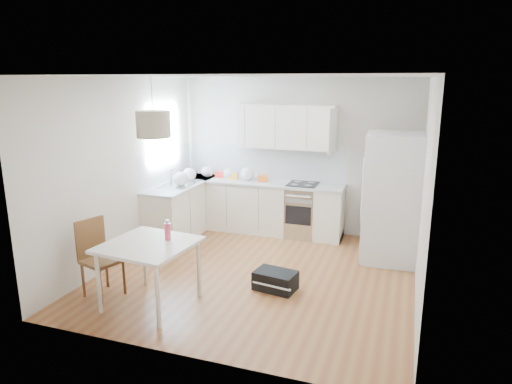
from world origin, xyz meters
TOP-DOWN VIEW (x-y plane):
  - floor at (0.00, 0.00)m, footprint 4.20×4.20m
  - ceiling at (0.00, 0.00)m, footprint 4.20×4.20m
  - wall_back at (0.00, 2.10)m, footprint 4.20×0.00m
  - wall_left at (-2.10, 0.00)m, footprint 0.00×4.20m
  - wall_right at (2.10, 0.00)m, footprint 0.00×4.20m
  - window_glassblock at (-2.09, 1.15)m, footprint 0.02×1.00m
  - cabinets_back at (-0.60, 1.80)m, footprint 3.00×0.60m
  - cabinets_left at (-1.80, 1.20)m, footprint 0.60×1.80m
  - counter_back at (-0.60, 1.80)m, footprint 3.02×0.64m
  - counter_left at (-1.80, 1.20)m, footprint 0.64×1.82m
  - backsplash_back at (-0.60, 2.09)m, footprint 3.00×0.01m
  - backsplash_left at (-2.09, 1.20)m, footprint 0.01×1.80m
  - upper_cabinets at (-0.15, 1.94)m, footprint 1.70×0.32m
  - range_oven at (0.20, 1.80)m, footprint 0.50×0.61m
  - sink at (-1.80, 1.15)m, footprint 0.50×0.80m
  - refrigerator at (1.71, 1.24)m, footprint 0.95×1.00m
  - dining_table at (-0.93, -1.27)m, footprint 1.09×1.09m
  - dining_chair at (-1.62, -1.26)m, footprint 0.51×0.51m
  - drink_bottle at (-0.77, -1.09)m, footprint 0.07×0.07m
  - gym_bag at (0.37, -0.38)m, footprint 0.58×0.43m
  - pendant_lamp at (-0.79, -1.24)m, footprint 0.40×0.40m
  - grocery_bag_a at (-1.60, 1.81)m, footprint 0.22×0.19m
  - grocery_bag_b at (-1.17, 1.82)m, footprint 0.21×0.18m
  - grocery_bag_c at (-0.81, 1.80)m, footprint 0.26×0.22m
  - grocery_bag_d at (-1.78, 1.46)m, footprint 0.24×0.21m
  - grocery_bag_e at (-1.72, 1.03)m, footprint 0.26×0.22m
  - snack_orange at (-0.52, 1.79)m, footprint 0.19×0.15m
  - snack_yellow at (-1.09, 1.81)m, footprint 0.15×0.09m
  - snack_red at (-1.38, 1.86)m, footprint 0.17×0.13m

SIDE VIEW (x-z plane):
  - floor at x=0.00m, z-range 0.00..0.00m
  - gym_bag at x=0.37m, z-range 0.00..0.24m
  - cabinets_back at x=-0.60m, z-range 0.00..0.88m
  - cabinets_left at x=-1.80m, z-range 0.00..0.88m
  - range_oven at x=0.20m, z-range 0.00..0.88m
  - dining_chair at x=-1.62m, z-range 0.00..0.98m
  - dining_table at x=-0.93m, z-range 0.31..1.09m
  - counter_back at x=-0.60m, z-range 0.88..0.92m
  - counter_left at x=-1.80m, z-range 0.88..0.92m
  - drink_bottle at x=-0.77m, z-range 0.78..1.04m
  - sink at x=-1.80m, z-range 0.84..0.99m
  - refrigerator at x=1.71m, z-range 0.00..1.92m
  - snack_yellow at x=-1.09m, z-range 0.92..1.02m
  - snack_red at x=-1.38m, z-range 0.92..1.03m
  - snack_orange at x=-0.52m, z-range 0.92..1.03m
  - grocery_bag_b at x=-1.17m, z-range 0.92..1.11m
  - grocery_bag_a at x=-1.60m, z-range 0.92..1.12m
  - grocery_bag_d at x=-1.78m, z-range 0.92..1.14m
  - grocery_bag_c at x=-0.81m, z-range 0.92..1.16m
  - grocery_bag_e at x=-1.72m, z-range 0.92..1.16m
  - backsplash_back at x=-0.60m, z-range 0.92..1.50m
  - backsplash_left at x=-2.09m, z-range 0.92..1.50m
  - wall_back at x=0.00m, z-range -0.75..3.45m
  - wall_left at x=-2.10m, z-range -0.75..3.45m
  - wall_right at x=2.10m, z-range -0.75..3.45m
  - window_glassblock at x=-2.09m, z-range 1.25..2.25m
  - upper_cabinets at x=-0.15m, z-range 1.50..2.25m
  - pendant_lamp at x=-0.79m, z-range 2.03..2.33m
  - ceiling at x=0.00m, z-range 2.70..2.70m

